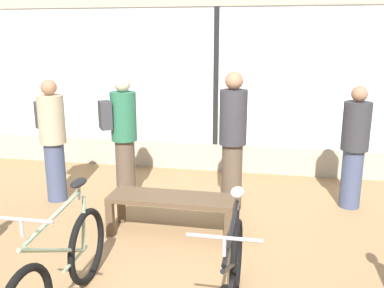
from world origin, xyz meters
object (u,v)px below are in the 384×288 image
(bicycle_right, at_px, (230,287))
(bicycle_left, at_px, (61,271))
(customer_near_rack, at_px, (233,138))
(customer_mid_floor, at_px, (354,146))
(display_bench, at_px, (171,203))
(customer_near_bench, at_px, (123,134))
(customer_by_window, at_px, (52,137))

(bicycle_right, bearing_deg, bicycle_left, -178.77)
(customer_near_rack, bearing_deg, customer_mid_floor, 12.38)
(bicycle_left, xyz_separation_m, display_bench, (0.52, 1.56, -0.01))
(customer_near_rack, bearing_deg, display_bench, -124.03)
(customer_near_rack, xyz_separation_m, customer_near_bench, (-1.47, 0.07, -0.02))
(display_bench, relative_size, customer_near_bench, 0.84)
(customer_near_bench, bearing_deg, customer_mid_floor, 4.92)
(customer_near_rack, relative_size, customer_near_bench, 1.05)
(display_bench, height_order, customer_near_bench, customer_near_bench)
(bicycle_left, height_order, display_bench, bicycle_left)
(customer_near_rack, distance_m, customer_mid_floor, 1.55)
(bicycle_right, relative_size, customer_near_rack, 0.97)
(bicycle_right, xyz_separation_m, customer_by_window, (-2.60, 2.23, 0.51))
(bicycle_left, distance_m, bicycle_right, 1.34)
(bicycle_left, relative_size, customer_by_window, 1.02)
(customer_mid_floor, relative_size, customer_near_bench, 0.94)
(bicycle_left, bearing_deg, bicycle_right, 1.23)
(customer_near_rack, xyz_separation_m, customer_by_window, (-2.36, -0.16, -0.05))
(customer_mid_floor, height_order, customer_near_bench, customer_near_bench)
(bicycle_right, relative_size, customer_mid_floor, 1.08)
(customer_by_window, height_order, customer_near_bench, customer_near_bench)
(bicycle_right, height_order, display_bench, bicycle_right)
(customer_near_bench, bearing_deg, display_bench, -46.59)
(bicycle_right, relative_size, display_bench, 1.21)
(customer_near_rack, bearing_deg, customer_near_bench, 177.09)
(bicycle_left, bearing_deg, customer_mid_floor, 46.50)
(bicycle_left, distance_m, customer_by_window, 2.64)
(customer_by_window, relative_size, customer_mid_floor, 1.04)
(bicycle_right, height_order, customer_near_rack, customer_near_rack)
(bicycle_left, distance_m, customer_near_rack, 2.72)
(customer_near_rack, bearing_deg, bicycle_right, -84.37)
(bicycle_right, xyz_separation_m, customer_near_rack, (-0.24, 2.39, 0.55))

